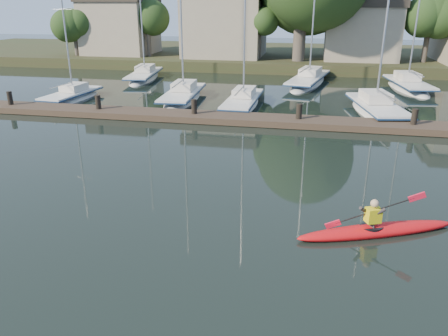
% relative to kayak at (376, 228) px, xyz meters
% --- Properties ---
extents(ground, '(160.00, 160.00, 0.00)m').
position_rel_kayak_xyz_m(ground, '(-5.76, -2.03, -0.19)').
color(ground, black).
rests_on(ground, ground).
extents(kayak, '(4.79, 2.51, 1.57)m').
position_rel_kayak_xyz_m(kayak, '(0.00, 0.00, 0.00)').
color(kayak, red).
rests_on(kayak, ground).
extents(dock, '(34.00, 2.00, 1.80)m').
position_rel_kayak_xyz_m(dock, '(-5.76, 11.97, 0.01)').
color(dock, '#3F3324').
rests_on(dock, ground).
extents(sailboat_0, '(2.31, 6.73, 10.50)m').
position_rel_kayak_xyz_m(sailboat_0, '(-18.72, 15.75, -0.36)').
color(sailboat_0, silver).
rests_on(sailboat_0, ground).
extents(sailboat_1, '(2.67, 8.64, 13.93)m').
position_rel_kayak_xyz_m(sailboat_1, '(-11.03, 17.27, -0.38)').
color(sailboat_1, silver).
rests_on(sailboat_1, ground).
extents(sailboat_2, '(2.03, 8.23, 13.59)m').
position_rel_kayak_xyz_m(sailboat_2, '(-6.59, 16.23, -0.36)').
color(sailboat_2, silver).
rests_on(sailboat_2, ground).
extents(sailboat_3, '(3.74, 8.63, 13.48)m').
position_rel_kayak_xyz_m(sailboat_3, '(1.82, 15.76, -0.39)').
color(sailboat_3, silver).
rests_on(sailboat_3, ground).
extents(sailboat_5, '(3.24, 8.92, 14.44)m').
position_rel_kayak_xyz_m(sailboat_5, '(-17.05, 25.34, -0.37)').
color(sailboat_5, silver).
rests_on(sailboat_5, ground).
extents(sailboat_6, '(4.09, 10.68, 16.63)m').
position_rel_kayak_xyz_m(sailboat_6, '(-2.53, 25.71, -0.38)').
color(sailboat_6, silver).
rests_on(sailboat_6, ground).
extents(sailboat_7, '(3.39, 8.59, 13.49)m').
position_rel_kayak_xyz_m(sailboat_7, '(5.25, 24.79, -0.39)').
color(sailboat_7, silver).
rests_on(sailboat_7, ground).
extents(shore, '(90.00, 25.25, 12.75)m').
position_rel_kayak_xyz_m(shore, '(-4.14, 38.26, 3.04)').
color(shore, '#29341A').
rests_on(shore, ground).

